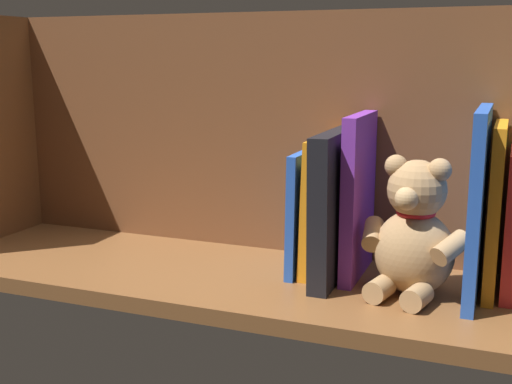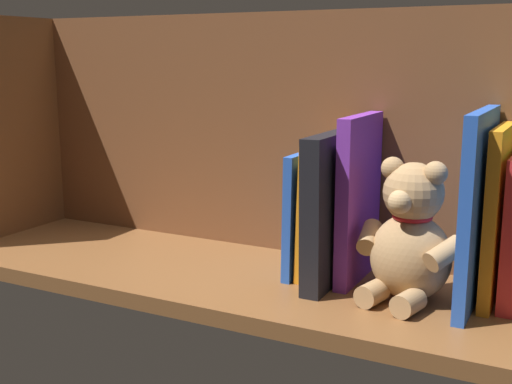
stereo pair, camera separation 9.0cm
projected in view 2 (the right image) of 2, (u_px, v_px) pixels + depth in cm
name	position (u px, v px, depth cm)	size (l,w,h in cm)	color
ground_plane	(256.00, 280.00, 92.70)	(99.25, 29.25, 2.20)	brown
shelf_back_panel	(293.00, 135.00, 99.54)	(99.25, 1.50, 36.35)	brown
shelf_side_divider	(4.00, 127.00, 110.04)	(2.40, 23.25, 36.35)	brown
book_2	(497.00, 215.00, 80.35)	(1.47, 13.50, 21.75)	orange
book_3	(477.00, 209.00, 79.12)	(1.49, 17.94, 23.78)	blue
teddy_bear	(409.00, 239.00, 80.69)	(14.08, 13.01, 17.83)	tan
book_4	(359.00, 198.00, 88.07)	(1.80, 13.69, 22.38)	purple
book_5	(334.00, 207.00, 87.83)	(2.63, 17.60, 20.16)	black
book_6	(321.00, 206.00, 91.14)	(1.78, 13.13, 18.97)	orange
book_7	(306.00, 211.00, 92.04)	(1.26, 13.61, 17.11)	blue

